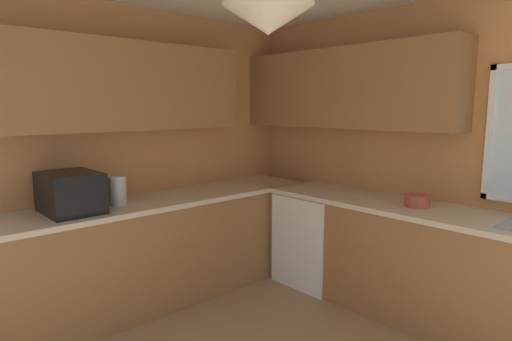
# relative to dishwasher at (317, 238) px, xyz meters

# --- Properties ---
(room_shell) EXTENTS (3.95, 3.93, 2.53)m
(room_shell) POSITION_rel_dishwasher_xyz_m (0.16, -0.97, 1.38)
(room_shell) COLOR #C6844C
(room_shell) RESTS_ON ground_plane
(counter_run_left) EXTENTS (0.65, 3.54, 0.88)m
(counter_run_left) POSITION_rel_dishwasher_xyz_m (-0.66, -1.57, 0.02)
(counter_run_left) COLOR olive
(counter_run_left) RESTS_ON ground_plane
(counter_run_back) EXTENTS (3.04, 0.65, 0.88)m
(counter_run_back) POSITION_rel_dishwasher_xyz_m (1.16, 0.03, 0.02)
(counter_run_back) COLOR olive
(counter_run_back) RESTS_ON ground_plane
(dishwasher) EXTENTS (0.60, 0.60, 0.84)m
(dishwasher) POSITION_rel_dishwasher_xyz_m (0.00, 0.00, 0.00)
(dishwasher) COLOR white
(dishwasher) RESTS_ON ground_plane
(microwave) EXTENTS (0.48, 0.36, 0.29)m
(microwave) POSITION_rel_dishwasher_xyz_m (-0.66, -1.99, 0.61)
(microwave) COLOR black
(microwave) RESTS_ON counter_run_left
(kettle) EXTENTS (0.13, 0.13, 0.23)m
(kettle) POSITION_rel_dishwasher_xyz_m (-0.64, -1.64, 0.58)
(kettle) COLOR #B7B7BC
(kettle) RESTS_ON counter_run_left
(bowl) EXTENTS (0.19, 0.19, 0.09)m
(bowl) POSITION_rel_dishwasher_xyz_m (0.95, 0.03, 0.51)
(bowl) COLOR #B74C42
(bowl) RESTS_ON counter_run_back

